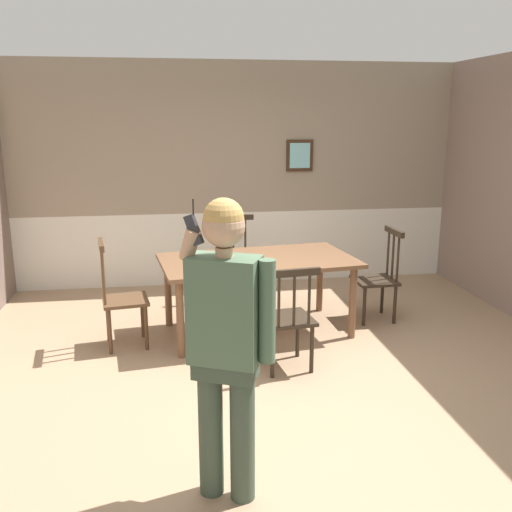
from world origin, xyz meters
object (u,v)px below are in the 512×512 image
(dining_table, at_px, (258,266))
(chair_by_doorway, at_px, (236,263))
(chair_opposite_corner, at_px, (378,277))
(person_figure, at_px, (226,333))
(chair_near_window, at_px, (287,318))
(chair_at_table_head, at_px, (121,297))

(dining_table, relative_size, chair_by_doorway, 1.97)
(chair_opposite_corner, xyz_separation_m, person_figure, (-1.88, -2.66, 0.53))
(dining_table, xyz_separation_m, person_figure, (-0.56, -2.50, 0.31))
(chair_by_doorway, bearing_deg, dining_table, 94.40)
(chair_near_window, distance_m, chair_opposite_corner, 1.61)
(chair_near_window, distance_m, chair_by_doorway, 1.81)
(dining_table, distance_m, chair_by_doorway, 0.93)
(chair_at_table_head, xyz_separation_m, chair_opposite_corner, (2.64, 0.34, -0.02))
(dining_table, xyz_separation_m, chair_at_table_head, (-1.32, -0.17, -0.20))
(chair_at_table_head, relative_size, person_figure, 0.60)
(dining_table, bearing_deg, person_figure, -102.56)
(chair_near_window, distance_m, chair_at_table_head, 1.61)
(chair_at_table_head, bearing_deg, chair_opposite_corner, 88.88)
(dining_table, xyz_separation_m, chair_near_window, (0.12, -0.90, -0.22))
(chair_by_doorway, bearing_deg, chair_near_window, 94.50)
(chair_by_doorway, distance_m, chair_at_table_head, 1.61)
(dining_table, relative_size, chair_at_table_head, 1.95)
(chair_at_table_head, bearing_deg, chair_near_window, 54.78)
(chair_by_doorway, bearing_deg, person_figure, 79.76)
(chair_by_doorway, xyz_separation_m, person_figure, (-0.44, -3.40, 0.51))
(person_figure, bearing_deg, chair_by_doorway, -73.00)
(chair_by_doorway, distance_m, person_figure, 3.46)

